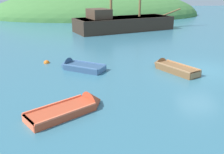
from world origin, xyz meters
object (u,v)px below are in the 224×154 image
Objects in this scene: buoy_orange at (47,63)px; rowboat_far at (171,68)px; rowboat_portside at (78,67)px; sailing_ship at (123,26)px; rowboat_near_dock at (74,109)px.

rowboat_far is at bearing -19.05° from buoy_orange.
rowboat_portside is at bearing 52.88° from rowboat_far.
rowboat_far is (0.19, -16.12, -0.47)m from sailing_ship.
buoy_orange is (-2.16, 1.68, -0.12)m from rowboat_portside.
sailing_ship is at bearing -25.88° from rowboat_far.
rowboat_near_dock is at bearing 121.97° from rowboat_portside.
rowboat_far is at bearing -107.87° from sailing_ship.
rowboat_portside is at bearing -129.36° from sailing_ship.
buoy_orange is (-1.95, 7.50, -0.09)m from rowboat_near_dock.
sailing_ship is 4.14× the size of rowboat_near_dock.
rowboat_near_dock is 8.57× the size of buoy_orange.
rowboat_far is 8.48× the size of buoy_orange.
rowboat_far is 6.00m from rowboat_portside.
rowboat_near_dock is 5.82m from rowboat_portside.
sailing_ship is 16.12m from rowboat_far.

